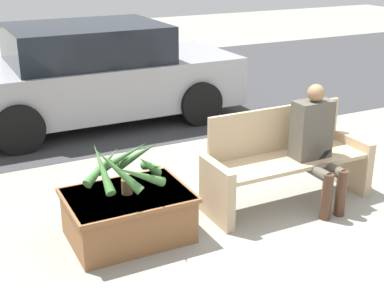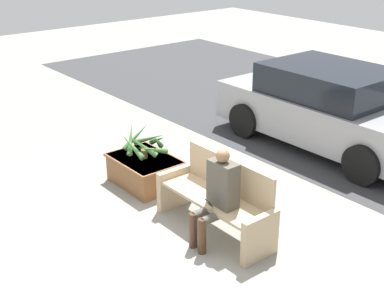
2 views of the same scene
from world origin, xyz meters
TOP-DOWN VIEW (x-y plane):
  - ground_plane at (0.00, 0.00)m, footprint 30.00×30.00m
  - road_surface at (0.00, 5.67)m, footprint 20.00×6.00m
  - bench at (0.04, 0.61)m, footprint 1.77×0.56m
  - person_seated at (0.26, 0.42)m, footprint 0.39×0.57m
  - planter_box at (-1.66, 0.63)m, footprint 1.10×0.80m
  - potted_plant at (-1.64, 0.63)m, footprint 0.73×0.74m
  - parked_car at (-0.89, 4.15)m, footprint 4.20×1.98m

SIDE VIEW (x-z plane):
  - ground_plane at x=0.00m, z-range 0.00..0.00m
  - road_surface at x=0.00m, z-range 0.00..0.01m
  - planter_box at x=-1.66m, z-range 0.02..0.46m
  - bench at x=0.04m, z-range -0.03..0.93m
  - person_seated at x=0.26m, z-range 0.06..1.32m
  - potted_plant at x=-1.64m, z-range 0.45..0.96m
  - parked_car at x=-0.89m, z-range -0.01..1.44m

